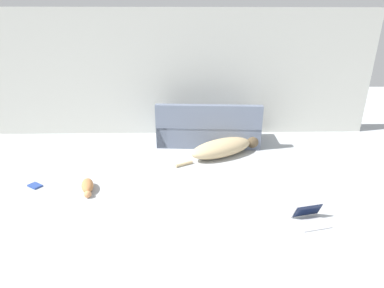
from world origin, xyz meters
TOP-DOWN VIEW (x-y plane):
  - wall_back at (0.00, 4.82)m, footprint 7.79×0.06m
  - couch at (0.58, 4.19)m, footprint 1.95×0.95m
  - dog at (0.85, 3.59)m, footprint 1.60×1.05m
  - cat at (-1.20, 2.38)m, footprint 0.25×0.51m
  - laptop_open at (1.56, 1.63)m, footprint 0.40×0.35m
  - book_blue at (-1.98, 2.51)m, footprint 0.22×0.20m

SIDE VIEW (x-z plane):
  - book_blue at x=-1.98m, z-range 0.00..0.02m
  - laptop_open at x=1.56m, z-range -0.04..0.17m
  - cat at x=-1.20m, z-range 0.00..0.14m
  - dog at x=0.85m, z-range 0.00..0.30m
  - couch at x=0.58m, z-range -0.15..0.67m
  - wall_back at x=0.00m, z-range 0.00..2.44m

